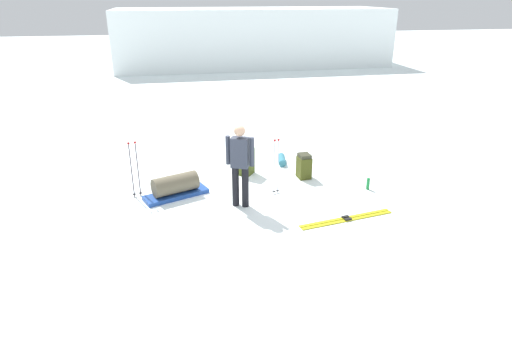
{
  "coord_description": "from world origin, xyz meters",
  "views": [
    {
      "loc": [
        -1.42,
        -8.01,
        4.02
      ],
      "look_at": [
        0.0,
        0.0,
        0.7
      ],
      "focal_mm": 30.36,
      "sensor_mm": 36.0,
      "label": 1
    }
  ],
  "objects_px": {
    "thermos_bottle": "(368,184)",
    "sleeping_mat_rolled": "(282,160)",
    "ski_poles_planted_far": "(134,166)",
    "backpack_bright": "(304,166)",
    "gear_sled": "(176,187)",
    "ski_poles_planted_near": "(276,164)",
    "skier_standing": "(240,162)",
    "backpack_large_dark": "(247,160)",
    "ski_pair_near": "(347,219)"
  },
  "relations": [
    {
      "from": "ski_poles_planted_far",
      "to": "backpack_bright",
      "type": "bearing_deg",
      "value": 5.35
    },
    {
      "from": "skier_standing",
      "to": "ski_poles_planted_near",
      "type": "xyz_separation_m",
      "value": [
        0.82,
        0.42,
        -0.26
      ]
    },
    {
      "from": "thermos_bottle",
      "to": "backpack_large_dark",
      "type": "bearing_deg",
      "value": 152.06
    },
    {
      "from": "ski_poles_planted_far",
      "to": "gear_sled",
      "type": "bearing_deg",
      "value": -10.6
    },
    {
      "from": "backpack_large_dark",
      "to": "thermos_bottle",
      "type": "height_order",
      "value": "backpack_large_dark"
    },
    {
      "from": "ski_poles_planted_near",
      "to": "ski_poles_planted_far",
      "type": "height_order",
      "value": "ski_poles_planted_near"
    },
    {
      "from": "ski_poles_planted_far",
      "to": "sleeping_mat_rolled",
      "type": "relative_size",
      "value": 2.22
    },
    {
      "from": "backpack_large_dark",
      "to": "gear_sled",
      "type": "xyz_separation_m",
      "value": [
        -1.67,
        -0.95,
        -0.12
      ]
    },
    {
      "from": "skier_standing",
      "to": "backpack_bright",
      "type": "xyz_separation_m",
      "value": [
        1.66,
        1.17,
        -0.67
      ]
    },
    {
      "from": "ski_pair_near",
      "to": "backpack_bright",
      "type": "relative_size",
      "value": 3.3
    },
    {
      "from": "backpack_large_dark",
      "to": "ski_poles_planted_near",
      "type": "xyz_separation_m",
      "value": [
        0.44,
        -1.19,
        0.34
      ]
    },
    {
      "from": "ski_pair_near",
      "to": "gear_sled",
      "type": "distance_m",
      "value": 3.59
    },
    {
      "from": "skier_standing",
      "to": "backpack_bright",
      "type": "bearing_deg",
      "value": 35.11
    },
    {
      "from": "ski_pair_near",
      "to": "ski_poles_planted_near",
      "type": "relative_size",
      "value": 1.56
    },
    {
      "from": "ski_poles_planted_near",
      "to": "ski_poles_planted_far",
      "type": "relative_size",
      "value": 1.02
    },
    {
      "from": "backpack_large_dark",
      "to": "ski_poles_planted_far",
      "type": "distance_m",
      "value": 2.63
    },
    {
      "from": "skier_standing",
      "to": "gear_sled",
      "type": "height_order",
      "value": "skier_standing"
    },
    {
      "from": "backpack_bright",
      "to": "ski_poles_planted_far",
      "type": "distance_m",
      "value": 3.8
    },
    {
      "from": "ski_poles_planted_far",
      "to": "backpack_large_dark",
      "type": "bearing_deg",
      "value": 17.86
    },
    {
      "from": "backpack_bright",
      "to": "skier_standing",
      "type": "bearing_deg",
      "value": -144.89
    },
    {
      "from": "sleeping_mat_rolled",
      "to": "ski_pair_near",
      "type": "bearing_deg",
      "value": -80.07
    },
    {
      "from": "ski_poles_planted_far",
      "to": "sleeping_mat_rolled",
      "type": "bearing_deg",
      "value": 21.2
    },
    {
      "from": "skier_standing",
      "to": "backpack_bright",
      "type": "distance_m",
      "value": 2.13
    },
    {
      "from": "gear_sled",
      "to": "sleeping_mat_rolled",
      "type": "distance_m",
      "value": 3.06
    },
    {
      "from": "ski_poles_planted_near",
      "to": "sleeping_mat_rolled",
      "type": "relative_size",
      "value": 2.26
    },
    {
      "from": "ski_pair_near",
      "to": "sleeping_mat_rolled",
      "type": "distance_m",
      "value": 3.15
    },
    {
      "from": "ski_pair_near",
      "to": "thermos_bottle",
      "type": "relative_size",
      "value": 7.47
    },
    {
      "from": "backpack_bright",
      "to": "sleeping_mat_rolled",
      "type": "height_order",
      "value": "backpack_bright"
    },
    {
      "from": "skier_standing",
      "to": "ski_poles_planted_far",
      "type": "relative_size",
      "value": 1.39
    },
    {
      "from": "ski_poles_planted_near",
      "to": "gear_sled",
      "type": "relative_size",
      "value": 0.87
    },
    {
      "from": "ski_poles_planted_near",
      "to": "thermos_bottle",
      "type": "relative_size",
      "value": 4.78
    },
    {
      "from": "backpack_large_dark",
      "to": "thermos_bottle",
      "type": "distance_m",
      "value": 2.83
    },
    {
      "from": "backpack_bright",
      "to": "thermos_bottle",
      "type": "relative_size",
      "value": 2.26
    },
    {
      "from": "ski_poles_planted_far",
      "to": "sleeping_mat_rolled",
      "type": "distance_m",
      "value": 3.77
    },
    {
      "from": "skier_standing",
      "to": "gear_sled",
      "type": "relative_size",
      "value": 1.2
    },
    {
      "from": "thermos_bottle",
      "to": "sleeping_mat_rolled",
      "type": "bearing_deg",
      "value": 128.87
    },
    {
      "from": "ski_pair_near",
      "to": "backpack_large_dark",
      "type": "height_order",
      "value": "backpack_large_dark"
    },
    {
      "from": "backpack_large_dark",
      "to": "ski_poles_planted_near",
      "type": "relative_size",
      "value": 0.57
    },
    {
      "from": "backpack_large_dark",
      "to": "backpack_bright",
      "type": "distance_m",
      "value": 1.35
    },
    {
      "from": "ski_pair_near",
      "to": "gear_sled",
      "type": "relative_size",
      "value": 1.37
    },
    {
      "from": "ski_poles_planted_far",
      "to": "ski_pair_near",
      "type": "bearing_deg",
      "value": -23.61
    },
    {
      "from": "ski_pair_near",
      "to": "skier_standing",
      "type": "bearing_deg",
      "value": 153.78
    },
    {
      "from": "skier_standing",
      "to": "backpack_large_dark",
      "type": "xyz_separation_m",
      "value": [
        0.38,
        1.61,
        -0.6
      ]
    },
    {
      "from": "backpack_bright",
      "to": "thermos_bottle",
      "type": "height_order",
      "value": "backpack_bright"
    },
    {
      "from": "ski_pair_near",
      "to": "backpack_bright",
      "type": "xyz_separation_m",
      "value": [
        -0.25,
        2.11,
        0.28
      ]
    },
    {
      "from": "ski_poles_planted_near",
      "to": "ski_poles_planted_far",
      "type": "bearing_deg",
      "value": 172.4
    },
    {
      "from": "ski_pair_near",
      "to": "ski_poles_planted_near",
      "type": "height_order",
      "value": "ski_poles_planted_near"
    },
    {
      "from": "thermos_bottle",
      "to": "ski_pair_near",
      "type": "bearing_deg",
      "value": -127.96
    },
    {
      "from": "sleeping_mat_rolled",
      "to": "skier_standing",
      "type": "bearing_deg",
      "value": -122.36
    },
    {
      "from": "backpack_bright",
      "to": "sleeping_mat_rolled",
      "type": "bearing_deg",
      "value": 106.2
    }
  ]
}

